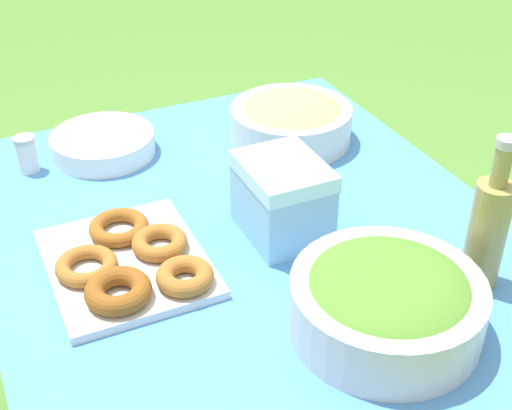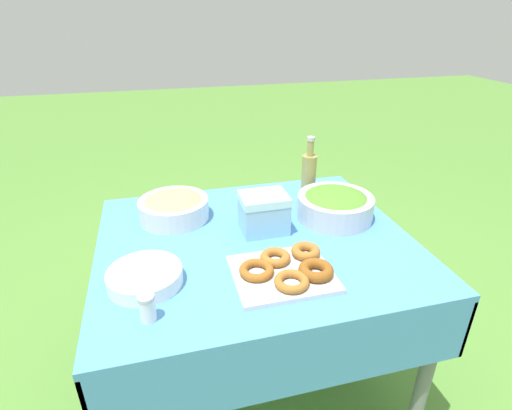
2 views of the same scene
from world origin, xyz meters
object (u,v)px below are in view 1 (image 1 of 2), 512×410
object	(u,v)px
salad_bowl	(387,301)
donut_platter	(129,262)
olive_oil_bottle	(488,229)
pasta_bowl	(291,120)
plate_stack	(103,144)
cooler_box	(282,199)

from	to	relation	value
salad_bowl	donut_platter	size ratio (longest dim) A/B	0.94
salad_bowl	olive_oil_bottle	distance (m)	0.22
pasta_bowl	olive_oil_bottle	xyz separation A→B (m)	(-0.58, -0.05, 0.06)
salad_bowl	pasta_bowl	world-z (taller)	salad_bowl
plate_stack	pasta_bowl	bearing A→B (deg)	-106.24
salad_bowl	cooler_box	bearing A→B (deg)	5.09
donut_platter	olive_oil_bottle	bearing A→B (deg)	-117.50
plate_stack	cooler_box	bearing A→B (deg)	-152.95
plate_stack	olive_oil_bottle	size ratio (longest dim) A/B	0.82
plate_stack	salad_bowl	bearing A→B (deg)	-161.30
olive_oil_bottle	cooler_box	size ratio (longest dim) A/B	1.60
salad_bowl	donut_platter	world-z (taller)	salad_bowl
pasta_bowl	cooler_box	xyz separation A→B (m)	(-0.31, 0.18, 0.02)
salad_bowl	pasta_bowl	size ratio (longest dim) A/B	1.09
salad_bowl	olive_oil_bottle	bearing A→B (deg)	-81.23
pasta_bowl	donut_platter	size ratio (longest dim) A/B	0.86
pasta_bowl	cooler_box	distance (m)	0.36
salad_bowl	donut_platter	distance (m)	0.44
pasta_bowl	donut_platter	xyz separation A→B (m)	(-0.31, 0.47, -0.03)
donut_platter	cooler_box	xyz separation A→B (m)	(-0.01, -0.29, 0.05)
olive_oil_bottle	cooler_box	xyz separation A→B (m)	(0.26, 0.23, -0.03)
donut_platter	plate_stack	world-z (taller)	same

